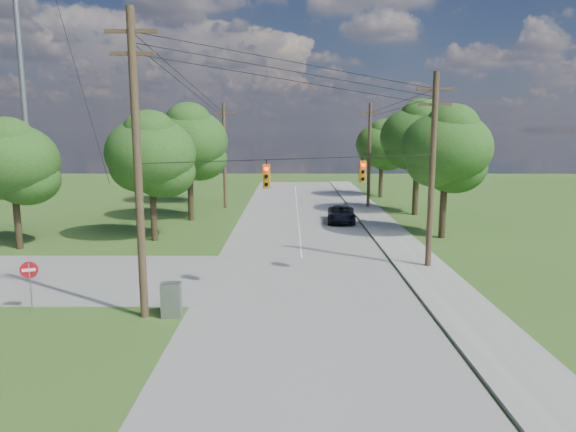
{
  "coord_description": "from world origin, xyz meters",
  "views": [
    {
      "loc": [
        1.3,
        -19.44,
        7.47
      ],
      "look_at": [
        1.2,
        5.0,
        3.38
      ],
      "focal_mm": 32.0,
      "sensor_mm": 36.0,
      "label": 1
    }
  ],
  "objects_px": {
    "control_cabinet": "(171,300)",
    "pole_north_w": "(224,155)",
    "pole_sw": "(137,163)",
    "do_not_enter_sign": "(29,275)",
    "pole_ne": "(432,168)",
    "pole_north_e": "(369,155)",
    "car_main_north": "(341,214)"
  },
  "relations": [
    {
      "from": "do_not_enter_sign",
      "to": "pole_sw",
      "type": "bearing_deg",
      "value": -28.73
    },
    {
      "from": "pole_ne",
      "to": "car_main_north",
      "type": "xyz_separation_m",
      "value": [
        -3.4,
        13.99,
        -4.78
      ]
    },
    {
      "from": "pole_north_w",
      "to": "do_not_enter_sign",
      "type": "height_order",
      "value": "pole_north_w"
    },
    {
      "from": "pole_ne",
      "to": "pole_north_e",
      "type": "relative_size",
      "value": 1.05
    },
    {
      "from": "pole_north_w",
      "to": "control_cabinet",
      "type": "relative_size",
      "value": 7.05
    },
    {
      "from": "pole_north_w",
      "to": "car_main_north",
      "type": "distance_m",
      "value": 13.93
    },
    {
      "from": "pole_ne",
      "to": "pole_north_e",
      "type": "xyz_separation_m",
      "value": [
        -0.0,
        22.0,
        -0.34
      ]
    },
    {
      "from": "pole_ne",
      "to": "do_not_enter_sign",
      "type": "bearing_deg",
      "value": -159.14
    },
    {
      "from": "control_cabinet",
      "to": "car_main_north",
      "type": "bearing_deg",
      "value": 63.16
    },
    {
      "from": "do_not_enter_sign",
      "to": "pole_north_w",
      "type": "bearing_deg",
      "value": 59.48
    },
    {
      "from": "pole_sw",
      "to": "pole_north_w",
      "type": "xyz_separation_m",
      "value": [
        -0.4,
        29.6,
        -1.1
      ]
    },
    {
      "from": "car_main_north",
      "to": "do_not_enter_sign",
      "type": "bearing_deg",
      "value": -121.19
    },
    {
      "from": "pole_sw",
      "to": "control_cabinet",
      "type": "bearing_deg",
      "value": 0.04
    },
    {
      "from": "pole_sw",
      "to": "control_cabinet",
      "type": "xyz_separation_m",
      "value": [
        1.1,
        0.0,
        -5.52
      ]
    },
    {
      "from": "pole_ne",
      "to": "pole_north_e",
      "type": "distance_m",
      "value": 22.0
    },
    {
      "from": "pole_sw",
      "to": "car_main_north",
      "type": "distance_m",
      "value": 24.47
    },
    {
      "from": "pole_north_e",
      "to": "pole_north_w",
      "type": "relative_size",
      "value": 1.0
    },
    {
      "from": "pole_sw",
      "to": "pole_north_e",
      "type": "bearing_deg",
      "value": 65.48
    },
    {
      "from": "control_cabinet",
      "to": "pole_north_w",
      "type": "bearing_deg",
      "value": 88.69
    },
    {
      "from": "pole_sw",
      "to": "do_not_enter_sign",
      "type": "bearing_deg",
      "value": 173.01
    },
    {
      "from": "pole_ne",
      "to": "control_cabinet",
      "type": "distance_m",
      "value": 15.3
    },
    {
      "from": "pole_sw",
      "to": "car_main_north",
      "type": "xyz_separation_m",
      "value": [
        10.1,
        21.59,
        -5.54
      ]
    },
    {
      "from": "pole_north_w",
      "to": "car_main_north",
      "type": "bearing_deg",
      "value": -37.34
    },
    {
      "from": "pole_sw",
      "to": "pole_ne",
      "type": "height_order",
      "value": "pole_sw"
    },
    {
      "from": "control_cabinet",
      "to": "do_not_enter_sign",
      "type": "height_order",
      "value": "do_not_enter_sign"
    },
    {
      "from": "pole_north_e",
      "to": "control_cabinet",
      "type": "height_order",
      "value": "pole_north_e"
    },
    {
      "from": "do_not_enter_sign",
      "to": "pole_north_e",
      "type": "bearing_deg",
      "value": 35.9
    },
    {
      "from": "pole_north_e",
      "to": "car_main_north",
      "type": "height_order",
      "value": "pole_north_e"
    },
    {
      "from": "car_main_north",
      "to": "pole_north_w",
      "type": "bearing_deg",
      "value": 146.97
    },
    {
      "from": "pole_north_e",
      "to": "do_not_enter_sign",
      "type": "bearing_deg",
      "value": -122.36
    },
    {
      "from": "pole_ne",
      "to": "pole_north_w",
      "type": "distance_m",
      "value": 26.03
    },
    {
      "from": "control_cabinet",
      "to": "pole_north_e",
      "type": "bearing_deg",
      "value": 63.06
    }
  ]
}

